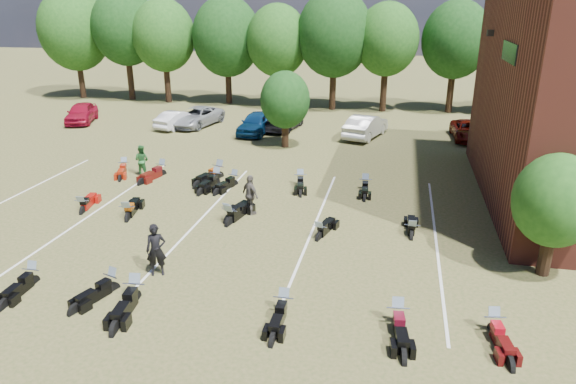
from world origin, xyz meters
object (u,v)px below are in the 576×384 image
(car_0, at_px, (81,113))
(car_4, at_px, (256,123))
(person_black, at_px, (156,250))
(person_grey, at_px, (250,195))
(motorcycle_3, at_px, (112,291))
(motorcycle_7, at_px, (83,213))
(motorcycle_14, at_px, (162,175))
(person_green, at_px, (142,160))

(car_0, height_order, car_4, car_4)
(person_black, distance_m, person_grey, 6.15)
(person_black, xyz_separation_m, motorcycle_3, (-1.00, -1.35, -0.94))
(person_grey, height_order, motorcycle_7, person_grey)
(person_black, bearing_deg, car_0, 106.48)
(car_0, bearing_deg, car_4, -21.22)
(person_grey, distance_m, motorcycle_14, 7.67)
(motorcycle_3, bearing_deg, car_0, 142.48)
(person_green, distance_m, person_grey, 8.39)
(motorcycle_7, bearing_deg, person_black, 131.23)
(car_4, height_order, person_grey, person_grey)
(car_0, height_order, person_grey, person_grey)
(motorcycle_7, bearing_deg, car_4, -114.30)
(person_green, height_order, motorcycle_7, person_green)
(motorcycle_3, xyz_separation_m, motorcycle_14, (-3.68, 11.50, 0.00))
(person_grey, relative_size, motorcycle_3, 0.90)
(car_0, distance_m, person_black, 26.81)
(car_0, bearing_deg, motorcycle_3, -74.17)
(car_4, relative_size, motorcycle_14, 2.03)
(motorcycle_3, relative_size, motorcycle_7, 0.97)
(car_0, height_order, person_black, person_black)
(car_4, xyz_separation_m, motorcycle_7, (-3.67, -16.05, -0.78))
(person_green, distance_m, motorcycle_14, 1.35)
(person_green, bearing_deg, motorcycle_7, 93.31)
(person_black, bearing_deg, motorcycle_7, 120.87)
(person_green, height_order, person_grey, person_grey)
(car_0, distance_m, person_green, 15.54)
(motorcycle_14, bearing_deg, car_0, 151.43)
(car_4, relative_size, person_black, 2.44)
(person_grey, xyz_separation_m, motorcycle_14, (-6.33, 4.23, -0.92))
(car_0, distance_m, motorcycle_7, 19.80)
(motorcycle_3, relative_size, motorcycle_14, 0.90)
(person_green, relative_size, motorcycle_14, 0.75)
(person_green, xyz_separation_m, motorcycle_3, (4.71, -11.32, -0.85))
(car_4, distance_m, person_black, 20.62)
(car_4, bearing_deg, car_0, -178.79)
(person_black, bearing_deg, car_4, 74.25)
(motorcycle_3, bearing_deg, motorcycle_14, 125.34)
(car_0, relative_size, car_4, 0.99)
(person_black, xyz_separation_m, person_grey, (1.65, 5.93, -0.02))
(person_green, bearing_deg, car_4, -103.91)
(car_0, relative_size, person_green, 2.66)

